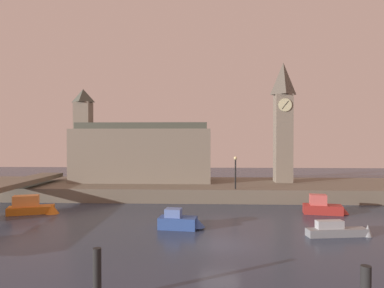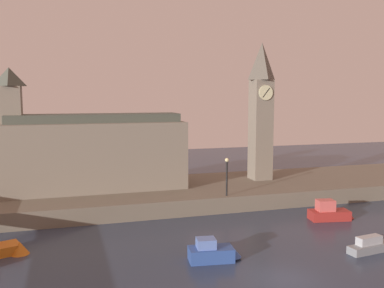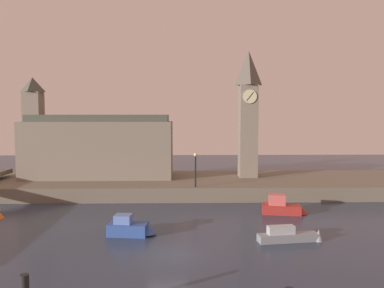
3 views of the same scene
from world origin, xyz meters
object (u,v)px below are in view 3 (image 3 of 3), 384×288
(clock_tower, at_px, (248,112))
(boat_cruiser_grey, at_px, (293,236))
(streetlamp, at_px, (195,166))
(boat_dinghy_red, at_px, (284,207))
(parliament_hall, at_px, (95,146))
(boat_tour_blue, at_px, (132,228))

(clock_tower, height_order, boat_cruiser_grey, clock_tower)
(clock_tower, relative_size, streetlamp, 4.24)
(clock_tower, height_order, boat_dinghy_red, clock_tower)
(parliament_hall, relative_size, streetlamp, 4.95)
(streetlamp, distance_m, boat_cruiser_grey, 14.31)
(streetlamp, height_order, boat_tour_blue, streetlamp)
(streetlamp, bearing_deg, parliament_hall, 150.55)
(clock_tower, xyz_separation_m, boat_tour_blue, (-11.40, -17.06, -8.62))
(boat_cruiser_grey, relative_size, boat_dinghy_red, 1.13)
(boat_cruiser_grey, distance_m, boat_tour_blue, 11.58)
(clock_tower, distance_m, boat_dinghy_red, 14.24)
(parliament_hall, height_order, streetlamp, parliament_hall)
(boat_dinghy_red, bearing_deg, boat_cruiser_grey, -100.39)
(parliament_hall, xyz_separation_m, boat_cruiser_grey, (18.10, -18.91, -4.79))
(clock_tower, height_order, boat_tour_blue, clock_tower)
(clock_tower, height_order, parliament_hall, clock_tower)
(clock_tower, xyz_separation_m, boat_dinghy_red, (1.42, -11.28, -8.58))
(parliament_hall, bearing_deg, boat_tour_blue, -69.06)
(streetlamp, relative_size, boat_dinghy_red, 0.82)
(clock_tower, relative_size, parliament_hall, 0.86)
(clock_tower, distance_m, boat_tour_blue, 22.25)
(boat_tour_blue, bearing_deg, clock_tower, 56.25)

